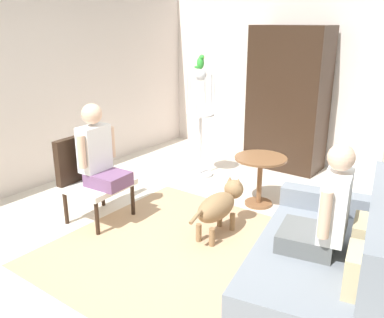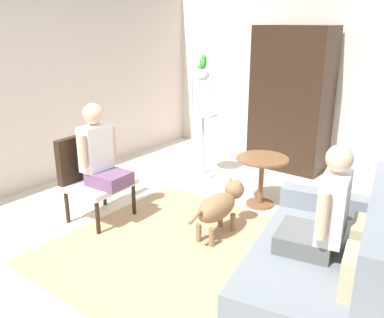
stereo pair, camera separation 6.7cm
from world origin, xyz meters
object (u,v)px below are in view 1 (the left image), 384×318
object	(u,v)px
column_lamp	(376,156)
armoire_cabinet	(288,99)
couch	(329,264)
person_on_armchair	(98,153)
round_end_table	(260,172)
parrot	(201,62)
person_on_couch	(326,212)
dog	(220,205)
bird_cage_stand	(200,125)
armchair	(90,172)

from	to	relation	value
column_lamp	armoire_cabinet	distance (m)	1.67
couch	person_on_armchair	bearing A→B (deg)	-177.66
round_end_table	parrot	distance (m)	1.67
parrot	armoire_cabinet	distance (m)	1.42
person_on_couch	dog	xyz separation A→B (m)	(-1.19, 0.43, -0.43)
couch	parrot	world-z (taller)	parrot
round_end_table	bird_cage_stand	world-z (taller)	bird_cage_stand
person_on_armchair	parrot	bearing A→B (deg)	88.56
bird_cage_stand	person_on_armchair	bearing A→B (deg)	-91.61
dog	bird_cage_stand	size ratio (longest dim) A/B	0.61
armchair	person_on_couch	world-z (taller)	person_on_couch
armoire_cabinet	column_lamp	bearing A→B (deg)	-28.72
round_end_table	bird_cage_stand	bearing A→B (deg)	160.47
person_on_armchair	armoire_cabinet	distance (m)	2.95
person_on_couch	person_on_armchair	bearing A→B (deg)	-178.41
bird_cage_stand	column_lamp	bearing A→B (deg)	6.87
dog	armchair	bearing A→B (deg)	-159.51
armchair	dog	size ratio (longest dim) A/B	1.03
bird_cage_stand	parrot	distance (m)	0.84
bird_cage_stand	armoire_cabinet	bearing A→B (deg)	53.19
couch	armoire_cabinet	bearing A→B (deg)	120.50
couch	column_lamp	size ratio (longest dim) A/B	1.41
parrot	column_lamp	xyz separation A→B (m)	(2.22, 0.27, -0.93)
person_on_couch	dog	world-z (taller)	person_on_couch
armchair	bird_cage_stand	xyz separation A→B (m)	(0.21, 1.78, 0.20)
person_on_couch	round_end_table	distance (m)	1.80
armchair	parrot	bearing A→B (deg)	83.53
dog	person_on_armchair	bearing A→B (deg)	-157.49
round_end_table	column_lamp	size ratio (longest dim) A/B	0.47
dog	bird_cage_stand	bearing A→B (deg)	131.87
bird_cage_stand	dog	bearing A→B (deg)	-48.13
couch	person_on_couch	distance (m)	0.44
dog	couch	bearing A→B (deg)	-17.58
dog	column_lamp	world-z (taller)	column_lamp
couch	person_on_armchair	size ratio (longest dim) A/B	2.13
person_on_couch	bird_cage_stand	xyz separation A→B (m)	(-2.33, 1.70, -0.02)
round_end_table	dog	size ratio (longest dim) A/B	0.67
person_on_armchair	column_lamp	distance (m)	3.05
dog	armoire_cabinet	size ratio (longest dim) A/B	0.44
bird_cage_stand	armoire_cabinet	world-z (taller)	armoire_cabinet
armoire_cabinet	couch	bearing A→B (deg)	-59.50
bird_cage_stand	couch	bearing A→B (deg)	-34.96
couch	parrot	xyz separation A→B (m)	(-2.39, 1.67, 1.25)
column_lamp	bird_cage_stand	bearing A→B (deg)	-173.13
bird_cage_stand	armoire_cabinet	xyz separation A→B (m)	(0.79, 1.05, 0.29)
person_on_couch	parrot	bearing A→B (deg)	143.92
round_end_table	dog	bearing A→B (deg)	-89.48
dog	parrot	xyz separation A→B (m)	(-1.15, 1.27, 1.24)
round_end_table	armoire_cabinet	world-z (taller)	armoire_cabinet
person_on_armchair	bird_cage_stand	distance (m)	1.77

